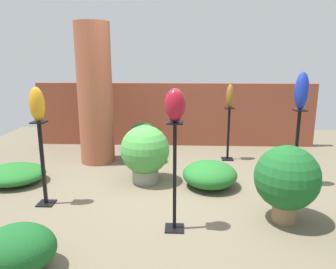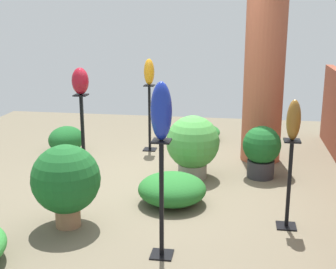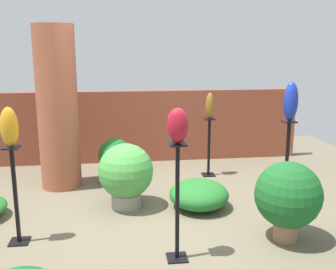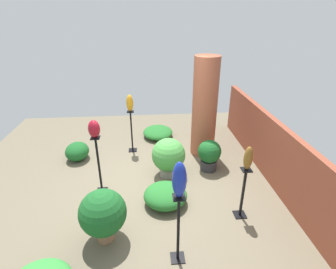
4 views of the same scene
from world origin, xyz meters
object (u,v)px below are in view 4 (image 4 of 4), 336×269
at_px(art_vase_ruby, 94,129).
at_px(potted_plant_front_right, 103,214).
at_px(art_vase_bronze, 248,158).
at_px(brick_pillar, 205,108).
at_px(pedestal_cobalt, 178,232).
at_px(pedestal_bronze, 243,195).
at_px(art_vase_cobalt, 179,180).
at_px(potted_plant_walkway_edge, 169,156).
at_px(pedestal_ruby, 99,168).
at_px(pedestal_amber, 132,133).
at_px(art_vase_amber, 130,103).
at_px(potted_plant_back_center, 209,154).

height_order(art_vase_ruby, potted_plant_front_right, art_vase_ruby).
distance_m(art_vase_bronze, potted_plant_front_right, 2.33).
height_order(brick_pillar, pedestal_cobalt, brick_pillar).
distance_m(pedestal_bronze, art_vase_cobalt, 1.68).
bearing_deg(art_vase_bronze, art_vase_cobalt, -56.47).
bearing_deg(potted_plant_walkway_edge, art_vase_cobalt, -1.51).
xyz_separation_m(pedestal_ruby, pedestal_bronze, (0.88, 2.45, -0.11)).
relative_size(brick_pillar, art_vase_bronze, 5.79).
xyz_separation_m(art_vase_ruby, art_vase_bronze, (0.88, 2.45, -0.20)).
bearing_deg(pedestal_amber, art_vase_cobalt, 12.89).
bearing_deg(potted_plant_walkway_edge, art_vase_amber, -145.08).
xyz_separation_m(brick_pillar, potted_plant_front_right, (2.59, -2.03, -0.67)).
height_order(brick_pillar, art_vase_amber, brick_pillar).
bearing_deg(potted_plant_walkway_edge, art_vase_bronze, 39.72).
relative_size(art_vase_cobalt, art_vase_amber, 1.25).
bearing_deg(pedestal_amber, pedestal_bronze, 37.58).
distance_m(pedestal_ruby, art_vase_ruby, 0.79).
xyz_separation_m(pedestal_bronze, potted_plant_back_center, (-1.47, -0.21, -0.04)).
bearing_deg(art_vase_ruby, potted_plant_walkway_edge, 108.80).
relative_size(pedestal_ruby, art_vase_cobalt, 2.31).
height_order(art_vase_ruby, art_vase_bronze, art_vase_ruby).
xyz_separation_m(pedestal_bronze, art_vase_ruby, (-0.88, -2.45, 0.91)).
height_order(pedestal_cobalt, potted_plant_back_center, pedestal_cobalt).
xyz_separation_m(pedestal_ruby, pedestal_cobalt, (1.66, 1.28, -0.03)).
height_order(pedestal_amber, art_vase_amber, art_vase_amber).
bearing_deg(pedestal_cobalt, art_vase_bronze, 123.53).
bearing_deg(brick_pillar, potted_plant_back_center, -1.42).
distance_m(art_vase_amber, potted_plant_back_center, 2.16).
height_order(pedestal_bronze, art_vase_amber, art_vase_amber).
height_order(art_vase_amber, potted_plant_front_right, art_vase_amber).
distance_m(pedestal_amber, potted_plant_front_right, 2.83).
relative_size(pedestal_bronze, potted_plant_back_center, 1.33).
xyz_separation_m(pedestal_cobalt, art_vase_amber, (-3.26, -0.75, 0.75)).
relative_size(pedestal_ruby, potted_plant_back_center, 1.66).
bearing_deg(art_vase_cobalt, art_vase_ruby, -142.21).
bearing_deg(potted_plant_front_right, potted_plant_back_center, 131.87).
bearing_deg(art_vase_cobalt, pedestal_amber, -167.11).
xyz_separation_m(pedestal_bronze, potted_plant_walkway_edge, (-1.34, -1.11, 0.04)).
height_order(art_vase_bronze, potted_plant_back_center, art_vase_bronze).
height_order(pedestal_cobalt, art_vase_amber, art_vase_amber).
distance_m(brick_pillar, potted_plant_front_right, 3.36).
height_order(pedestal_ruby, pedestal_amber, pedestal_ruby).
distance_m(pedestal_amber, art_vase_cobalt, 3.45).
xyz_separation_m(pedestal_bronze, art_vase_bronze, (0.00, 0.00, 0.71)).
relative_size(art_vase_cobalt, potted_plant_back_center, 0.72).
distance_m(art_vase_bronze, art_vase_amber, 3.14).
relative_size(pedestal_cobalt, art_vase_amber, 2.69).
bearing_deg(art_vase_bronze, brick_pillar, -175.11).
relative_size(art_vase_ruby, art_vase_cobalt, 0.65).
bearing_deg(potted_plant_front_right, brick_pillar, 141.96).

